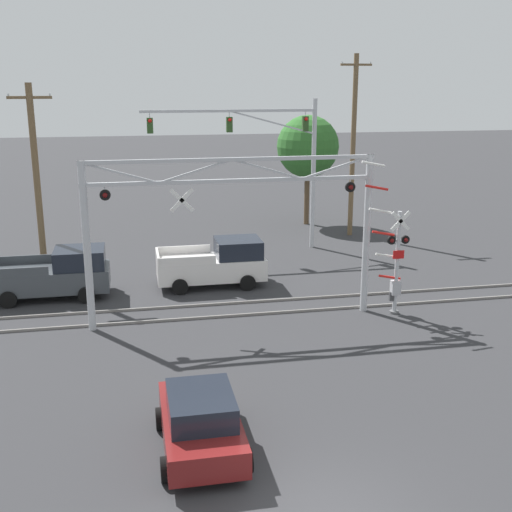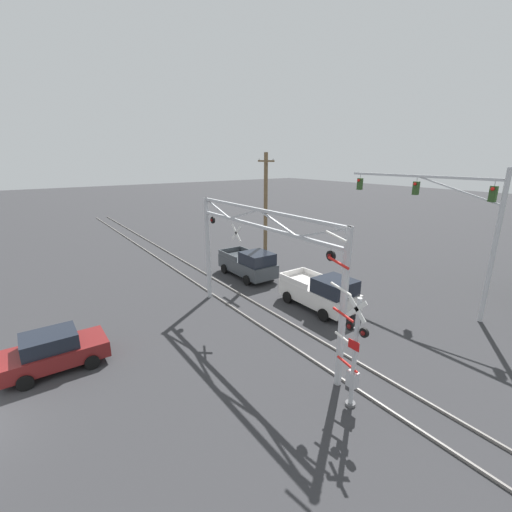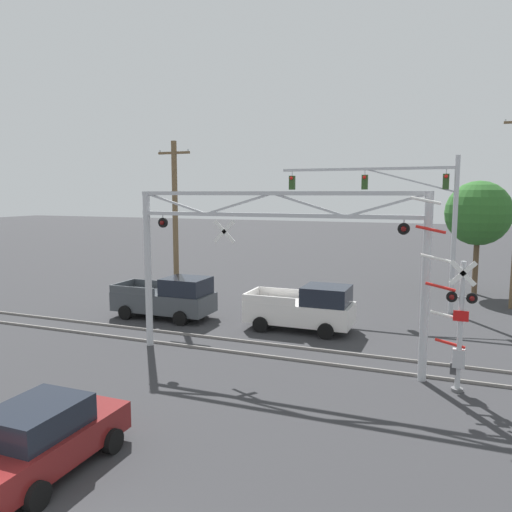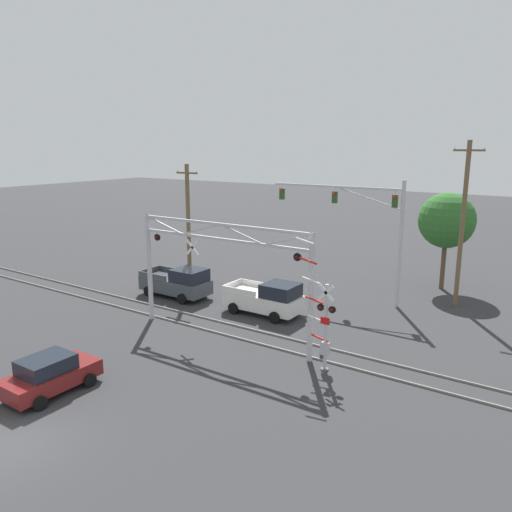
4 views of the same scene
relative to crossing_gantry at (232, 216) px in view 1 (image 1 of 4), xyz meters
The scene contains 11 objects.
rail_track_near 3.97m from the crossing_gantry, 87.62° to the left, with size 80.00×0.08×0.10m, color gray.
rail_track_far 4.32m from the crossing_gantry, 89.61° to the left, with size 80.00×0.08×0.10m, color gray.
crossing_gantry is the anchor object (origin of this frame).
crossing_signal_mast 6.47m from the crossing_gantry, ahead, with size 2.03×0.35×5.97m.
traffic_signal_span 10.96m from the crossing_gantry, 68.54° to the left, with size 9.08×0.39×7.90m.
pickup_truck_lead 5.33m from the crossing_gantry, 90.02° to the left, with size 4.70×2.27×2.05m.
pickup_truck_following 8.46m from the crossing_gantry, 149.16° to the left, with size 4.88×2.27×2.05m.
sedan_waiting 9.50m from the crossing_gantry, 104.24° to the right, with size 2.08×3.84×1.57m.
utility_pole_left 9.60m from the crossing_gantry, 141.23° to the left, with size 1.80×0.28×8.69m.
utility_pole_right 15.43m from the crossing_gantry, 54.18° to the left, with size 1.80×0.28×10.23m.
background_tree_beyond_span 17.50m from the crossing_gantry, 65.32° to the left, with size 3.83×3.83×6.79m.
Camera 1 is at (-3.61, -10.78, 8.71)m, focal length 45.00 mm.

